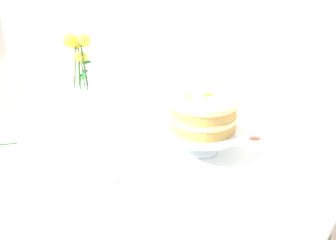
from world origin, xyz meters
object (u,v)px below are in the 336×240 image
Objects in this scene: dining_table at (145,169)px; layer_cake at (204,113)px; flower_vase at (81,71)px; cake_stand at (203,132)px; teacup at (109,174)px.

layer_cake reaches higher than dining_table.
flower_vase is (-0.60, 0.01, 0.04)m from layer_cake.
dining_table is 4.83× the size of cake_stand.
layer_cake reaches higher than cake_stand.
dining_table is at bearing 98.70° from teacup.
flower_vase reaches higher than teacup.
dining_table is 0.26m from teacup.
dining_table is 0.33m from layer_cake.
dining_table is at bearing -154.12° from layer_cake.
flower_vase reaches higher than cake_stand.
teacup is at bearing -115.53° from layer_cake.
teacup is (-0.16, -0.33, -0.13)m from layer_cake.
layer_cake is at bearing 22.78° from cake_stand.
flower_vase is at bearing 178.75° from cake_stand.
flower_vase is (-0.41, 0.11, 0.28)m from dining_table.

